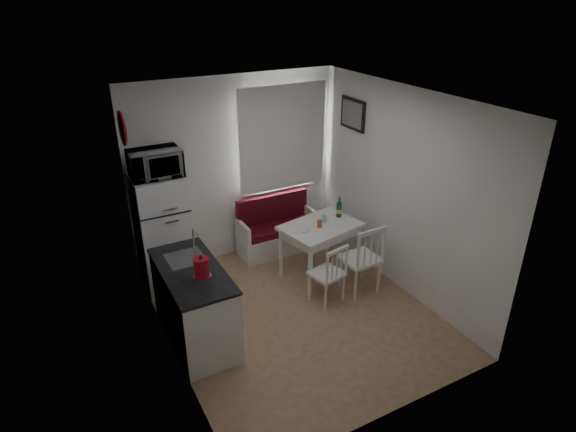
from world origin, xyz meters
The scene contains 22 objects.
floor centered at (0.00, 0.00, 0.00)m, with size 3.00×3.50×0.02m, color #8C6B4A.
ceiling centered at (0.00, 0.00, 2.60)m, with size 3.00×3.50×0.02m, color white.
wall_back centered at (0.00, 1.75, 1.30)m, with size 3.00×0.02×2.60m, color white.
wall_front centered at (0.00, -1.75, 1.30)m, with size 3.00×0.02×2.60m, color white.
wall_left centered at (-1.50, 0.00, 1.30)m, with size 0.02×3.50×2.60m, color white.
wall_right centered at (1.50, 0.00, 1.30)m, with size 0.02×3.50×2.60m, color white.
window centered at (0.70, 1.72, 1.62)m, with size 1.22×0.06×1.47m, color white.
curtain centered at (0.70, 1.65, 1.68)m, with size 1.35×0.02×1.50m, color white.
kitchen_counter centered at (-1.20, 0.16, 0.46)m, with size 0.62×1.32×1.16m.
wall_sign centered at (-1.47, 1.45, 2.15)m, with size 0.40×0.40×0.03m, color #194999.
picture_frame centered at (1.48, 1.10, 2.05)m, with size 0.04×0.52×0.42m, color black.
bench centered at (0.51, 1.51, 0.28)m, with size 1.18×0.45×0.85m.
dining_table centered at (0.72, 0.63, 0.67)m, with size 1.12×0.89×0.75m.
chair_left centered at (0.47, -0.02, 0.50)m, with size 0.45×0.43×0.43m.
chair_right centered at (0.97, -0.04, 0.60)m, with size 0.46×0.44×0.52m.
fridge centered at (-1.18, 1.40, 0.77)m, with size 0.62×0.62×1.54m, color white.
microwave centered at (-1.18, 1.35, 1.71)m, with size 0.60×0.41×0.33m, color white.
kettle centered at (-1.15, -0.07, 1.03)m, with size 0.19×0.19×0.26m, color #A70D1D.
wine_bottle centered at (1.07, 0.73, 0.90)m, with size 0.07×0.07×0.29m, color #164525, non-canonical shape.
drinking_glass_orange centered at (0.67, 0.58, 0.81)m, with size 0.06×0.06×0.10m, color #D54E23.
drinking_glass_blue centered at (0.80, 0.68, 0.81)m, with size 0.06×0.06×0.11m, color #89D6EA.
plate centered at (0.42, 0.65, 0.76)m, with size 0.26×0.26×0.02m, color white.
Camera 1 is at (-2.36, -4.17, 3.61)m, focal length 30.00 mm.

